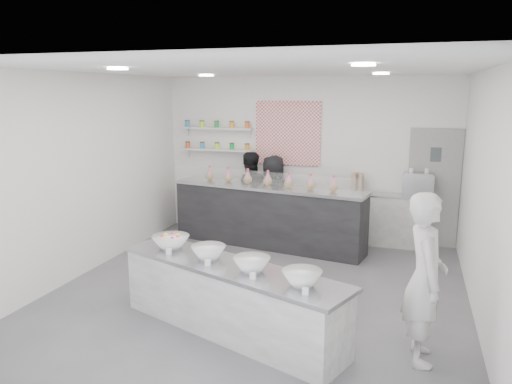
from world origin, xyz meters
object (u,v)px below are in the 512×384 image
at_px(back_bar, 268,216).
at_px(espresso_machine, 418,185).
at_px(staff_left, 249,194).
at_px(woman_prep, 425,278).
at_px(prep_counter, 230,299).
at_px(espresso_ledge, 387,220).
at_px(staff_right, 273,197).

distance_m(back_bar, espresso_machine, 2.67).
relative_size(back_bar, espresso_machine, 6.86).
bearing_deg(staff_left, woman_prep, 105.37).
distance_m(prep_counter, espresso_ledge, 4.25).
distance_m(back_bar, espresso_ledge, 2.15).
xyz_separation_m(back_bar, staff_left, (-0.52, 0.51, 0.26)).
bearing_deg(espresso_ledge, espresso_machine, 0.00).
xyz_separation_m(back_bar, espresso_ledge, (2.03, 0.69, -0.08)).
bearing_deg(staff_right, staff_left, 9.66).
height_order(espresso_ledge, espresso_machine, espresso_machine).
distance_m(espresso_ledge, staff_left, 2.58).
bearing_deg(prep_counter, espresso_machine, 84.21).
xyz_separation_m(prep_counter, back_bar, (-0.51, 3.27, 0.15)).
bearing_deg(woman_prep, prep_counter, 83.27).
bearing_deg(espresso_machine, back_bar, -164.64).
height_order(woman_prep, staff_left, woman_prep).
bearing_deg(back_bar, prep_counter, -71.61).
bearing_deg(prep_counter, espresso_ledge, 90.10).
distance_m(prep_counter, espresso_machine, 4.50).
bearing_deg(espresso_machine, staff_right, -175.98).
relative_size(espresso_ledge, staff_right, 0.80).
bearing_deg(back_bar, woman_prep, -41.82).
bearing_deg(prep_counter, back_bar, 119.90).
bearing_deg(espresso_ledge, back_bar, -161.18).
height_order(espresso_machine, staff_left, staff_left).
bearing_deg(woman_prep, espresso_machine, -6.36).
bearing_deg(woman_prep, staff_left, 32.18).
height_order(woman_prep, staff_right, woman_prep).
height_order(prep_counter, woman_prep, woman_prep).
bearing_deg(prep_counter, woman_prep, 21.80).
distance_m(back_bar, staff_left, 0.77).
xyz_separation_m(prep_counter, espresso_ledge, (1.52, 3.96, 0.06)).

